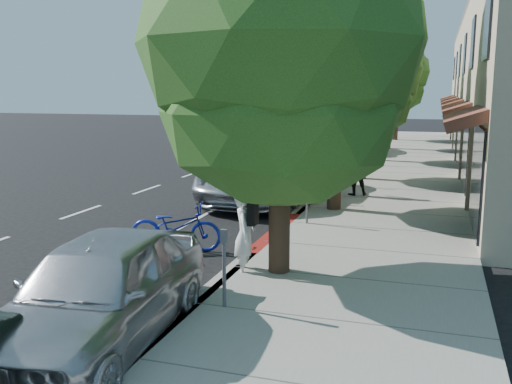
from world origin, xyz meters
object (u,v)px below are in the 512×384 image
at_px(street_tree_5, 397,73).
at_px(street_tree_0, 281,49).
at_px(silver_suv, 269,172).
at_px(dark_sedan, 301,153).
at_px(bicycle, 176,227).
at_px(white_pickup, 358,140).
at_px(pedestrian, 355,171).
at_px(street_tree_1, 338,43).
at_px(cyclist, 245,235).
at_px(street_tree_2, 364,72).
at_px(near_car_a, 99,291).
at_px(dark_suv_far, 356,130).
at_px(street_tree_4, 391,63).
at_px(street_tree_3, 380,66).

bearing_deg(street_tree_5, street_tree_0, -90.00).
bearing_deg(silver_suv, street_tree_0, -67.59).
xyz_separation_m(silver_suv, dark_sedan, (-0.72, 7.66, -0.22)).
bearing_deg(silver_suv, bicycle, -88.09).
bearing_deg(white_pickup, pedestrian, -87.60).
height_order(street_tree_1, cyclist, street_tree_1).
relative_size(street_tree_2, dark_sedan, 1.65).
relative_size(cyclist, dark_sedan, 0.40).
relative_size(silver_suv, near_car_a, 1.41).
bearing_deg(dark_suv_far, dark_sedan, -95.01).
height_order(street_tree_0, silver_suv, street_tree_0).
bearing_deg(street_tree_4, street_tree_0, -90.00).
bearing_deg(street_tree_1, street_tree_3, 90.00).
distance_m(street_tree_1, silver_suv, 4.80).
distance_m(street_tree_5, dark_sedan, 15.65).
distance_m(street_tree_2, bicycle, 11.75).
height_order(street_tree_3, dark_suv_far, street_tree_3).
height_order(street_tree_1, white_pickup, street_tree_1).
xyz_separation_m(dark_sedan, pedestrian, (3.37, -6.78, 0.26)).
distance_m(white_pickup, near_car_a, 24.98).
distance_m(street_tree_1, cyclist, 7.30).
bearing_deg(silver_suv, street_tree_3, 82.04).
bearing_deg(street_tree_5, street_tree_2, -90.00).
relative_size(street_tree_3, dark_suv_far, 1.63).
relative_size(cyclist, white_pickup, 0.30).
relative_size(street_tree_5, bicycle, 3.61).
distance_m(street_tree_0, near_car_a, 5.18).
xyz_separation_m(street_tree_4, dark_sedan, (-3.10, -8.84, -4.32)).
distance_m(dark_suv_far, near_car_a, 33.52).
xyz_separation_m(street_tree_5, dark_suv_far, (-2.67, 0.00, -3.82)).
relative_size(street_tree_2, near_car_a, 1.48).
bearing_deg(near_car_a, street_tree_1, 75.70).
relative_size(street_tree_5, pedestrian, 4.64).
bearing_deg(silver_suv, near_car_a, -81.30).
height_order(dark_suv_far, pedestrian, pedestrian).
distance_m(street_tree_5, silver_suv, 22.92).
bearing_deg(near_car_a, silver_suv, 89.34).
distance_m(street_tree_1, dark_suv_far, 24.48).
bearing_deg(dark_sedan, street_tree_1, -65.63).
distance_m(bicycle, near_car_a, 4.79).
height_order(street_tree_4, pedestrian, street_tree_4).
distance_m(street_tree_2, street_tree_4, 12.03).
height_order(street_tree_5, dark_sedan, street_tree_5).
bearing_deg(white_pickup, dark_suv_far, 93.61).
height_order(bicycle, white_pickup, white_pickup).
xyz_separation_m(street_tree_2, street_tree_3, (-0.00, 6.00, 0.43)).
relative_size(white_pickup, pedestrian, 3.50).
bearing_deg(street_tree_2, street_tree_1, -90.00).
relative_size(street_tree_1, pedestrian, 4.92).
relative_size(street_tree_2, white_pickup, 1.23).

